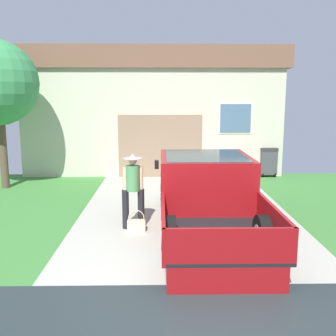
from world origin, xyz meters
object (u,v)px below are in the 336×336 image
person_with_hat (133,187)px  handbag (136,225)px  house_with_garage (154,109)px  wheeled_trash_bin (267,160)px  pickup_truck (205,195)px

person_with_hat → handbag: bearing=-82.8°
house_with_garage → person_with_hat: bearing=-92.0°
house_with_garage → wheeled_trash_bin: (4.23, -3.25, -1.79)m
handbag → wheeled_trash_bin: size_ratio=0.46×
pickup_truck → house_with_garage: bearing=98.0°
person_with_hat → wheeled_trash_bin: (4.54, 5.84, -0.37)m
pickup_truck → person_with_hat: bearing=-175.5°
person_with_hat → handbag: (0.08, -0.25, -0.79)m
pickup_truck → wheeled_trash_bin: bearing=62.6°
house_with_garage → pickup_truck: bearing=-81.8°
handbag → wheeled_trash_bin: (4.46, 6.09, 0.42)m
wheeled_trash_bin → handbag: bearing=-126.2°
pickup_truck → wheeled_trash_bin: pickup_truck is taller
wheeled_trash_bin → house_with_garage: bearing=142.4°
pickup_truck → handbag: (-1.53, -0.38, -0.57)m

